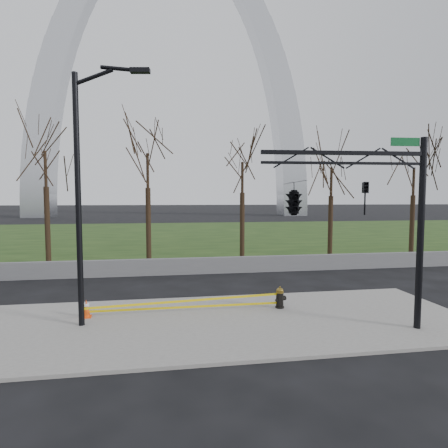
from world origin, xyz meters
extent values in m
plane|color=black|center=(0.00, 0.00, 0.00)|extent=(500.00, 500.00, 0.00)
cube|color=gray|center=(0.00, 0.00, 0.05)|extent=(18.00, 6.00, 0.10)
cube|color=#1E3915|center=(0.00, 30.00, 0.03)|extent=(120.00, 40.00, 0.06)
cube|color=#59595B|center=(0.00, 8.00, 0.45)|extent=(60.00, 0.30, 0.90)
cylinder|color=black|center=(2.91, 1.05, 0.13)|extent=(0.33, 0.33, 0.06)
cylinder|color=black|center=(2.91, 1.05, 0.39)|extent=(0.25, 0.25, 0.57)
cylinder|color=black|center=(3.09, 1.13, 0.43)|extent=(0.24, 0.22, 0.15)
cylinder|color=black|center=(2.78, 0.99, 0.41)|extent=(0.13, 0.13, 0.10)
cylinder|color=brown|center=(2.91, 1.05, 0.69)|extent=(0.29, 0.29, 0.06)
ellipsoid|color=brown|center=(2.91, 1.05, 0.75)|extent=(0.27, 0.27, 0.20)
cylinder|color=brown|center=(2.91, 1.05, 0.86)|extent=(0.06, 0.06, 0.08)
cube|color=#FB4A0D|center=(-3.95, 1.06, 0.12)|extent=(0.34, 0.34, 0.04)
cone|color=#FB4A0D|center=(-3.95, 1.06, 0.43)|extent=(0.25, 0.25, 0.58)
cylinder|color=white|center=(-3.95, 1.06, 0.53)|extent=(0.19, 0.19, 0.09)
cylinder|color=black|center=(-3.93, 0.30, 4.00)|extent=(0.18, 0.18, 8.00)
cylinder|color=black|center=(-3.39, 0.22, 7.85)|extent=(1.27, 0.31, 0.56)
cylinder|color=black|center=(-2.55, 0.09, 8.10)|extent=(1.21, 0.30, 0.22)
cube|color=black|center=(-1.95, 0.00, 8.05)|extent=(0.63, 0.31, 0.14)
cylinder|color=black|center=(6.52, -1.62, 3.00)|extent=(0.20, 0.20, 6.00)
cube|color=black|center=(4.03, -1.43, 5.50)|extent=(5.00, 0.49, 0.12)
cube|color=black|center=(4.03, -1.43, 5.20)|extent=(4.99, 0.45, 0.08)
cube|color=#0C5926|center=(5.92, -1.57, 5.85)|extent=(0.90, 0.11, 0.25)
imported|color=black|center=(4.73, -1.48, 4.15)|extent=(0.18, 0.21, 1.00)
imported|color=black|center=(2.53, -1.32, 4.15)|extent=(0.71, 2.52, 1.00)
cube|color=yellow|center=(-0.51, 0.68, 0.63)|extent=(6.84, 0.75, 0.08)
cube|color=yellow|center=(-0.52, 1.06, 0.29)|extent=(6.85, 0.01, 0.08)
camera|label=1|loc=(-1.17, -11.42, 4.13)|focal=28.52mm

